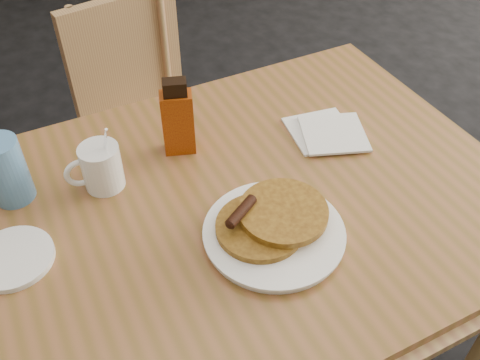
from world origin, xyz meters
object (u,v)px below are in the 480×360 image
object	(u,v)px
coffee_mug	(100,167)
blue_tumbler	(6,171)
chair_main_far	(138,108)
main_table	(215,220)
pancake_plate	(273,228)
syrup_bottle	(178,119)

from	to	relation	value
coffee_mug	blue_tumbler	xyz separation A→B (m)	(-0.18, 0.04, 0.02)
chair_main_far	blue_tumbler	bearing A→B (deg)	-136.18
main_table	blue_tumbler	size ratio (longest dim) A/B	9.42
pancake_plate	syrup_bottle	xyz separation A→B (m)	(-0.07, 0.32, 0.07)
main_table	chair_main_far	world-z (taller)	chair_main_far
main_table	pancake_plate	distance (m)	0.15
pancake_plate	blue_tumbler	xyz separation A→B (m)	(-0.44, 0.31, 0.05)
coffee_mug	syrup_bottle	bearing A→B (deg)	16.07
coffee_mug	blue_tumbler	bearing A→B (deg)	169.25
main_table	syrup_bottle	distance (m)	0.24
main_table	pancake_plate	xyz separation A→B (m)	(0.07, -0.12, 0.06)
syrup_bottle	blue_tumbler	xyz separation A→B (m)	(-0.36, -0.00, -0.01)
coffee_mug	main_table	bearing A→B (deg)	-37.00
chair_main_far	pancake_plate	xyz separation A→B (m)	(0.05, -0.86, 0.27)
main_table	syrup_bottle	xyz separation A→B (m)	(-0.00, 0.20, 0.12)
coffee_mug	blue_tumbler	distance (m)	0.18
coffee_mug	pancake_plate	bearing A→B (deg)	-43.39
main_table	chair_main_far	bearing A→B (deg)	87.98
chair_main_far	pancake_plate	distance (m)	0.90
chair_main_far	syrup_bottle	distance (m)	0.64
main_table	coffee_mug	xyz separation A→B (m)	(-0.19, 0.16, 0.09)
main_table	blue_tumbler	xyz separation A→B (m)	(-0.36, 0.20, 0.11)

